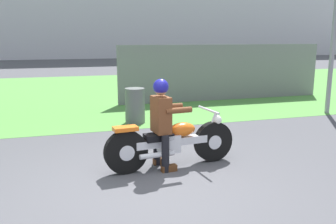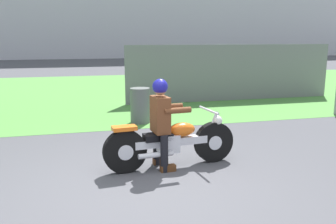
{
  "view_description": "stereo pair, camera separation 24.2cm",
  "coord_description": "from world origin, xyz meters",
  "views": [
    {
      "loc": [
        -1.06,
        -4.45,
        2.02
      ],
      "look_at": [
        0.59,
        1.01,
        0.85
      ],
      "focal_mm": 38.93,
      "sensor_mm": 36.0,
      "label": 1
    },
    {
      "loc": [
        -0.83,
        -4.51,
        2.02
      ],
      "look_at": [
        0.59,
        1.01,
        0.85
      ],
      "focal_mm": 38.93,
      "sensor_mm": 36.0,
      "label": 2
    }
  ],
  "objects": [
    {
      "name": "motorcycle_lead",
      "position": [
        0.6,
        0.81,
        0.4
      ],
      "size": [
        2.16,
        0.66,
        0.89
      ],
      "rotation": [
        0.0,
        0.0,
        0.1
      ],
      "color": "black",
      "rests_on": "ground"
    },
    {
      "name": "trash_can",
      "position": [
        0.66,
        3.96,
        0.42
      ],
      "size": [
        0.47,
        0.47,
        0.84
      ],
      "primitive_type": "cylinder",
      "color": "#595E5B",
      "rests_on": "ground"
    },
    {
      "name": "grass_verge",
      "position": [
        0.0,
        9.35,
        0.0
      ],
      "size": [
        60.0,
        12.0,
        0.01
      ],
      "primitive_type": "cube",
      "color": "#549342",
      "rests_on": "ground"
    },
    {
      "name": "rider_lead",
      "position": [
        0.43,
        0.8,
        0.83
      ],
      "size": [
        0.58,
        0.49,
        1.41
      ],
      "rotation": [
        0.0,
        0.0,
        0.1
      ],
      "color": "black",
      "rests_on": "ground"
    },
    {
      "name": "fence_segment",
      "position": [
        4.14,
        6.39,
        0.9
      ],
      "size": [
        7.0,
        0.06,
        1.8
      ],
      "primitive_type": "cube",
      "color": "slate",
      "rests_on": "ground"
    },
    {
      "name": "ground",
      "position": [
        0.0,
        0.0,
        0.0
      ],
      "size": [
        120.0,
        120.0,
        0.0
      ],
      "primitive_type": "plane",
      "color": "#4C4C51"
    }
  ]
}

